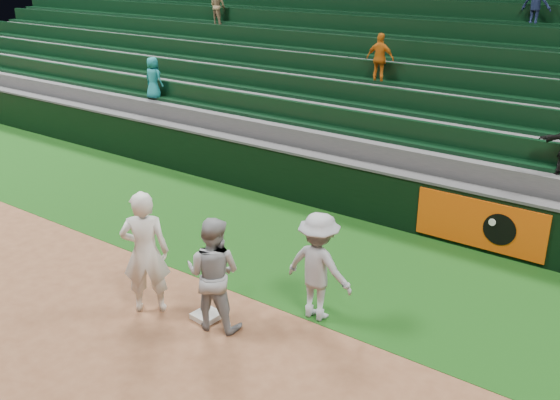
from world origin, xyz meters
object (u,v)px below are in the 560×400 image
object	(u,v)px
first_baseman	(145,252)
baserunner	(213,274)
base_coach	(318,267)
first_base	(207,316)

from	to	relation	value
first_baseman	baserunner	world-z (taller)	first_baseman
baserunner	base_coach	bearing A→B (deg)	-150.95
first_base	base_coach	bearing A→B (deg)	37.69
first_baseman	base_coach	xyz separation A→B (m)	(2.40, 1.47, -0.14)
first_base	first_baseman	xyz separation A→B (m)	(-0.96, -0.35, 1.01)
first_base	baserunner	bearing A→B (deg)	-16.56
first_base	base_coach	size ratio (longest dim) A/B	0.22
first_baseman	base_coach	world-z (taller)	first_baseman
first_base	baserunner	size ratio (longest dim) A/B	0.22
first_baseman	first_base	bearing A→B (deg)	160.46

